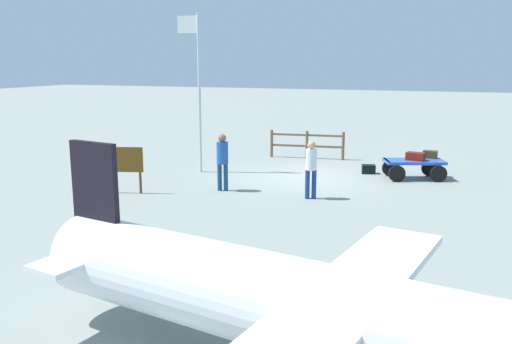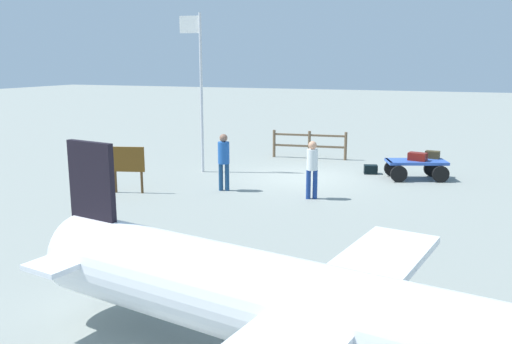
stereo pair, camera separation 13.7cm
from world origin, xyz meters
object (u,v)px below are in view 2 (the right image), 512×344
Objects in this scene: worker_trailing at (224,157)px; flagpole at (199,81)px; suitcase_maroon at (371,169)px; luggage_cart at (416,166)px; suitcase_dark at (418,157)px; signboard at (128,163)px; worker_lead at (312,165)px; suitcase_tan at (432,155)px; airplane_near at (350,322)px.

flagpole reaches higher than worker_trailing.
worker_trailing reaches higher than suitcase_maroon.
suitcase_dark reaches higher than luggage_cart.
signboard is at bearing 40.77° from suitcase_maroon.
suitcase_maroon is at bearing -103.59° from worker_lead.
worker_trailing is 1.25× the size of signboard.
suitcase_maroon is (2.11, 0.24, -0.64)m from suitcase_tan.
signboard is at bearing 80.97° from flagpole.
signboard is at bearing -43.15° from airplane_near.
flagpole reaches higher than suitcase_tan.
worker_lead is (2.70, 3.94, 0.22)m from suitcase_dark.
suitcase_tan is 0.93× the size of suitcase_maroon.
worker_trailing is at bearing 35.53° from luggage_cart.
worker_trailing is at bearing -57.77° from airplane_near.
airplane_near reaches higher than suitcase_tan.
suitcase_maroon is at bearing -13.04° from luggage_cart.
suitcase_maroon is (1.61, -0.37, -0.31)m from luggage_cart.
airplane_near is 6.57× the size of signboard.
signboard reaches higher than luggage_cart.
worker_lead is at bearing 153.90° from flagpole.
worker_trailing is 0.32× the size of flagpole.
worker_lead is 2.89m from worker_trailing.
flagpole is at bearing -99.03° from signboard.
suitcase_dark is at bearing -88.52° from airplane_near.
worker_lead reaches higher than suitcase_tan.
flagpole is at bearing -26.10° from worker_lead.
signboard is (2.66, 1.36, -0.13)m from worker_trailing.
suitcase_dark is (0.46, 0.63, 0.00)m from suitcase_tan.
luggage_cart is 1.68m from suitcase_maroon.
worker_trailing is (6.05, 4.57, 0.28)m from suitcase_tan.
suitcase_tan is 0.28× the size of worker_trailing.
signboard is at bearing 34.25° from suitcase_tan.
worker_trailing reaches higher than suitcase_tan.
suitcase_maroon is 0.06× the size of airplane_near.
luggage_cart is at bearing -88.30° from airplane_near.
suitcase_dark is 0.12× the size of flagpole.
airplane_near is at bearing 91.48° from suitcase_dark.
suitcase_tan is at bearing -129.54° from luggage_cart.
flagpole is at bearing 11.40° from luggage_cart.
suitcase_dark is 9.81m from signboard.
worker_lead is at bearing 76.41° from suitcase_maroon.
luggage_cart is 13.39m from airplane_near.
suitcase_maroon is at bearing 6.50° from suitcase_tan.
suitcase_maroon is at bearing -132.27° from worker_trailing.
signboard is (8.25, 5.30, 0.15)m from suitcase_dark.
suitcase_maroon is 5.92m from worker_trailing.
suitcase_tan is 2.22m from suitcase_maroon.
airplane_near reaches higher than worker_trailing.
airplane_near is at bearing 122.23° from worker_trailing.
airplane_near is at bearing 124.03° from flagpole.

